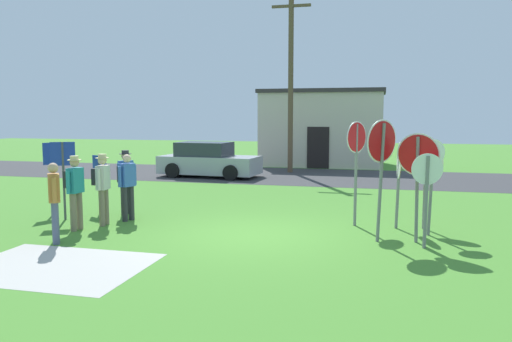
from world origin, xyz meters
name	(u,v)px	position (x,y,z in m)	size (l,w,h in m)	color
ground_plane	(250,235)	(0.00, 0.00, 0.00)	(80.00, 80.00, 0.00)	#47842D
street_asphalt	(315,176)	(0.00, 11.20, 0.00)	(60.00, 6.40, 0.01)	#38383A
concrete_path	(56,266)	(-2.74, -3.07, 0.00)	(3.20, 2.40, 0.01)	#ADAAA3
building_background	(323,128)	(-0.29, 16.69, 2.02)	(6.49, 4.36, 4.02)	beige
utility_pole	(291,80)	(-1.35, 12.57, 4.30)	(1.80, 0.24, 8.23)	brown
parked_car_on_street	(208,161)	(-4.51, 10.02, 0.69)	(4.43, 2.28, 1.51)	#A5A8AD
stop_sign_far_back	(381,157)	(2.81, 0.13, 1.80)	(0.60, 0.73, 2.58)	slate
stop_sign_low_front	(418,167)	(3.54, 0.23, 1.59)	(0.85, 0.36, 2.30)	slate
stop_sign_rear_left	(425,173)	(3.82, 1.67, 1.33)	(0.77, 0.17, 1.96)	slate
stop_sign_leaning_right	(356,155)	(2.22, 1.62, 1.73)	(0.42, 0.64, 2.52)	slate
stop_sign_leaning_left	(399,170)	(3.21, 1.55, 1.39)	(0.12, 0.85, 2.04)	slate
stop_sign_rear_right	(427,185)	(3.69, -0.19, 1.28)	(0.62, 0.17, 1.92)	slate
stop_sign_nearest	(432,172)	(3.88, 0.97, 1.43)	(0.57, 0.31, 2.15)	slate
person_near_signs	(127,182)	(-3.41, 0.79, 0.98)	(0.44, 0.54, 1.69)	#2D2D33
person_on_left	(75,187)	(-4.06, -0.46, 1.01)	(0.41, 0.57, 1.74)	#7A6B56
person_in_teal	(102,184)	(-3.73, 0.17, 1.01)	(0.41, 0.57, 1.74)	#7A6B56
person_in_dark_shirt	(126,178)	(-3.84, 1.52, 0.98)	(0.32, 0.55, 1.74)	#2D2D33
person_holding_notes	(54,198)	(-3.75, -1.64, 0.95)	(0.39, 0.47, 1.69)	#4C5670
info_panel_leftmost	(54,164)	(-5.91, 1.33, 1.33)	(0.27, 0.55, 1.93)	#4C4C51
info_panel_middle	(100,173)	(-4.68, 1.61, 1.08)	(0.56, 0.27, 1.57)	#4C4C51
info_panel_rightmost	(63,166)	(-5.03, 0.50, 1.38)	(0.54, 0.31, 2.00)	#4C4C51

